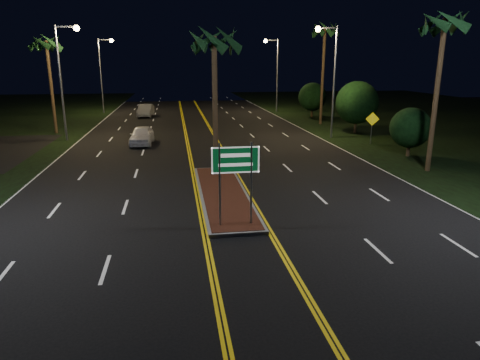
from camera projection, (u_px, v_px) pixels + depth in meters
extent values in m
plane|color=black|center=(248.00, 259.00, 13.92)|extent=(120.00, 120.00, 0.00)
cube|color=gray|center=(223.00, 194.00, 20.57)|extent=(2.25, 10.25, 0.15)
cube|color=#592819|center=(223.00, 192.00, 20.55)|extent=(2.00, 10.00, 0.02)
cylinder|color=gray|center=(220.00, 185.00, 16.04)|extent=(0.08, 0.08, 3.20)
cylinder|color=gray|center=(251.00, 184.00, 16.21)|extent=(0.08, 0.08, 3.20)
cube|color=#07471E|center=(235.00, 160.00, 15.87)|extent=(1.80, 0.04, 1.00)
cube|color=white|center=(236.00, 160.00, 15.85)|extent=(1.80, 0.01, 1.00)
cylinder|color=gray|center=(61.00, 84.00, 33.98)|extent=(0.18, 0.18, 9.00)
cube|color=gray|center=(66.00, 27.00, 32.94)|extent=(1.60, 0.12, 0.12)
sphere|color=#EEBF6B|center=(76.00, 28.00, 33.08)|extent=(0.44, 0.44, 0.44)
cylinder|color=gray|center=(101.00, 76.00, 53.04)|extent=(0.18, 0.18, 9.00)
cube|color=gray|center=(105.00, 40.00, 52.00)|extent=(1.60, 0.12, 0.12)
sphere|color=#EEBF6B|center=(111.00, 41.00, 52.14)|extent=(0.44, 0.44, 0.44)
cylinder|color=gray|center=(334.00, 84.00, 35.30)|extent=(0.18, 0.18, 9.00)
cube|color=gray|center=(328.00, 28.00, 34.02)|extent=(1.60, 0.12, 0.12)
sphere|color=#EEBF6B|center=(318.00, 29.00, 33.93)|extent=(0.44, 0.44, 0.44)
cylinder|color=gray|center=(277.00, 76.00, 54.35)|extent=(0.18, 0.18, 9.00)
cube|color=gray|center=(272.00, 40.00, 53.08)|extent=(1.60, 0.12, 0.12)
sphere|color=#EEBF6B|center=(265.00, 41.00, 52.99)|extent=(0.44, 0.44, 0.44)
cylinder|color=#382819|center=(215.00, 110.00, 22.93)|extent=(0.28, 0.28, 7.50)
cylinder|color=#382819|center=(51.00, 88.00, 37.66)|extent=(0.28, 0.28, 8.00)
cylinder|color=#382819|center=(436.00, 98.00, 24.15)|extent=(0.28, 0.28, 8.50)
cylinder|color=#382819|center=(323.00, 77.00, 43.12)|extent=(0.28, 0.28, 9.50)
cylinder|color=#382819|center=(408.00, 150.00, 29.12)|extent=(0.24, 0.24, 0.90)
sphere|color=black|center=(410.00, 128.00, 28.72)|extent=(2.70, 2.70, 2.70)
cylinder|color=#382819|center=(355.00, 126.00, 38.67)|extent=(0.24, 0.24, 1.26)
sphere|color=black|center=(357.00, 103.00, 38.11)|extent=(3.78, 3.78, 3.78)
cylinder|color=#382819|center=(312.00, 112.00, 50.10)|extent=(0.24, 0.24, 1.08)
sphere|color=black|center=(312.00, 97.00, 49.62)|extent=(3.24, 3.24, 3.24)
imported|color=silver|center=(142.00, 134.00, 33.26)|extent=(2.37, 5.03, 1.64)
imported|color=#AEB2B8|center=(146.00, 109.00, 50.35)|extent=(2.56, 5.16, 1.67)
cylinder|color=gray|center=(371.00, 130.00, 33.34)|extent=(0.07, 0.07, 2.16)
cube|color=yellow|center=(372.00, 119.00, 33.08)|extent=(1.01, 0.31, 1.04)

